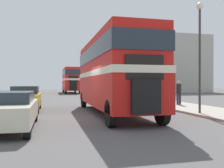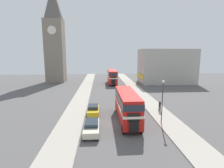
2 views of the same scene
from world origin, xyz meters
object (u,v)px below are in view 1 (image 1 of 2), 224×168
Objects in this scene: car_parked_mid at (26,98)px; double_decker_bus at (112,70)px; street_lamp at (200,41)px; pedestrian_walking at (179,91)px; car_parked_near at (10,109)px; bus_distant at (71,78)px.

double_decker_bus is at bearing -27.46° from car_parked_mid.
pedestrian_walking is at bearing 73.34° from street_lamp.
car_parked_mid is 0.68× the size of street_lamp.
street_lamp is (-1.47, -4.92, 2.84)m from pedestrian_walking.
street_lamp is (4.36, -1.76, 1.52)m from double_decker_bus.
pedestrian_walking reaches higher than car_parked_mid.
pedestrian_walking is (5.83, 3.16, -1.32)m from double_decker_bus.
car_parked_near is at bearing -147.32° from pedestrian_walking.
pedestrian_walking is at bearing -78.33° from bus_distant.
bus_distant reaches higher than car_parked_mid.
car_parked_mid is at bearing -99.74° from bus_distant.
pedestrian_walking is (10.61, 6.81, 0.38)m from car_parked_near.
double_decker_bus is at bearing -151.50° from pedestrian_walking.
pedestrian_walking is (10.65, 0.66, 0.33)m from car_parked_mid.
pedestrian_walking reaches higher than car_parked_near.
car_parked_mid is at bearing 155.10° from street_lamp.
bus_distant is 28.47m from pedestrian_walking.
street_lamp is (4.28, -32.76, 1.39)m from bus_distant.
bus_distant is (0.08, 31.01, 0.13)m from double_decker_bus.
double_decker_bus is 5.86× the size of pedestrian_walking.
pedestrian_walking is at bearing 32.68° from car_parked_near.
street_lamp is at bearing -21.95° from double_decker_bus.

